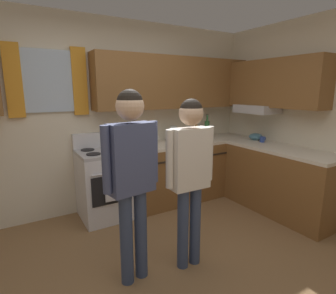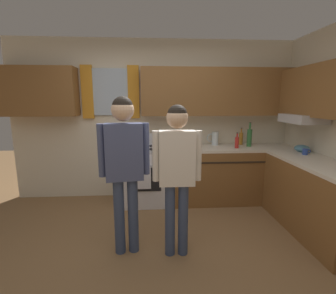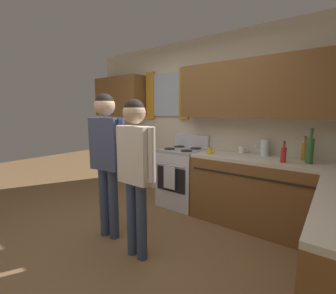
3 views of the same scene
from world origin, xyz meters
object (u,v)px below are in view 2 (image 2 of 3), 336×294
stove_oven (145,174)px  mug_mustard_yellow (179,146)px  water_pitcher (215,138)px  adult_left (124,158)px  bottle_sauce_red (237,142)px  adult_in_plaid (177,164)px  mug_cobalt_blue (306,152)px  bottle_oil_amber (241,138)px  bottle_wine_green (249,137)px  mixing_bowl (302,149)px  mug_ceramic_white (196,142)px

stove_oven → mug_mustard_yellow: stove_oven is taller
water_pitcher → adult_left: bearing=-131.5°
stove_oven → bottle_sauce_red: (1.44, -0.12, 0.53)m
adult_in_plaid → mug_cobalt_blue: bearing=22.4°
mug_mustard_yellow → mug_cobalt_blue: (1.69, -0.51, -0.00)m
bottle_oil_amber → bottle_wine_green: 0.20m
mug_mustard_yellow → water_pitcher: 0.71m
water_pitcher → mixing_bowl: (1.12, -0.63, -0.06)m
mug_mustard_yellow → adult_in_plaid: 1.28m
mug_cobalt_blue → mixing_bowl: (0.07, 0.19, 0.00)m
mug_mustard_yellow → mug_cobalt_blue: size_ratio=1.05×
mug_cobalt_blue → water_pitcher: (-1.06, 0.82, 0.07)m
mug_mustard_yellow → adult_left: bearing=-120.3°
stove_oven → water_pitcher: bearing=8.3°
mug_ceramic_white → bottle_oil_amber: bearing=-1.9°
mug_ceramic_white → mixing_bowl: size_ratio=0.61×
bottle_oil_amber → mug_cobalt_blue: bearing=-53.8°
bottle_sauce_red → mug_mustard_yellow: (-0.91, -0.02, -0.05)m
water_pitcher → mixing_bowl: water_pitcher is taller
bottle_sauce_red → adult_left: adult_left is taller
bottle_oil_amber → bottle_wine_green: bearing=-68.6°
bottle_wine_green → mug_cobalt_blue: 0.85m
bottle_sauce_red → bottle_wine_green: (0.24, 0.12, 0.06)m
bottle_oil_amber → mixing_bowl: 0.93m
mug_mustard_yellow → mixing_bowl: (1.76, -0.32, 0.00)m
bottle_wine_green → bottle_oil_amber: bearing=111.4°
mug_cobalt_blue → mixing_bowl: mixing_bowl is taller
stove_oven → mixing_bowl: stove_oven is taller
mug_cobalt_blue → water_pitcher: bearing=142.3°
mixing_bowl → bottle_oil_amber: bearing=136.5°
bottle_sauce_red → adult_in_plaid: size_ratio=0.15×
mug_mustard_yellow → bottle_sauce_red: bearing=1.4°
bottle_wine_green → mug_mustard_yellow: (-1.15, -0.14, -0.11)m
bottle_oil_amber → bottle_sauce_red: bottle_oil_amber is taller
stove_oven → bottle_wine_green: bottle_wine_green is taller
mixing_bowl → mug_mustard_yellow: bearing=169.7°
mug_ceramic_white → mug_mustard_yellow: size_ratio=1.04×
mug_ceramic_white → water_pitcher: water_pitcher is taller
bottle_sauce_red → mug_cobalt_blue: (0.78, -0.53, -0.05)m
bottle_wine_green → mug_mustard_yellow: size_ratio=3.28×
mug_cobalt_blue → water_pitcher: size_ratio=0.52×
bottle_oil_amber → water_pitcher: (-0.45, -0.01, 0.00)m
mug_mustard_yellow → adult_left: (-0.70, -1.19, 0.11)m
stove_oven → bottle_wine_green: bearing=-0.0°
mug_mustard_yellow → adult_left: 1.38m
mug_cobalt_blue → mug_ceramic_white: bearing=148.0°
stove_oven → mug_ceramic_white: stove_oven is taller
mug_cobalt_blue → adult_left: size_ratio=0.07×
mug_ceramic_white → bottle_wine_green: bearing=-13.9°
mug_ceramic_white → mug_mustard_yellow: (-0.33, -0.34, -0.00)m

